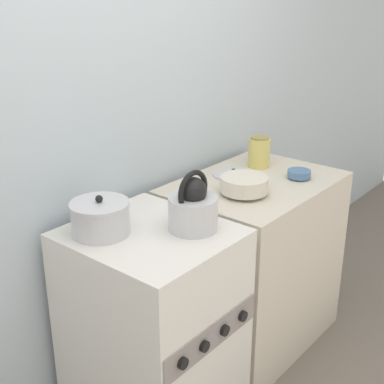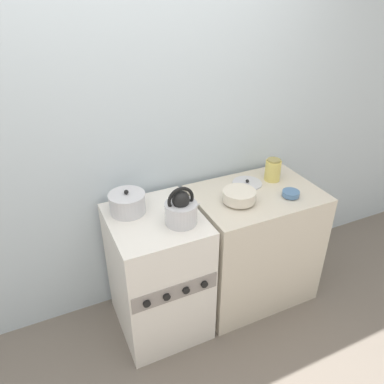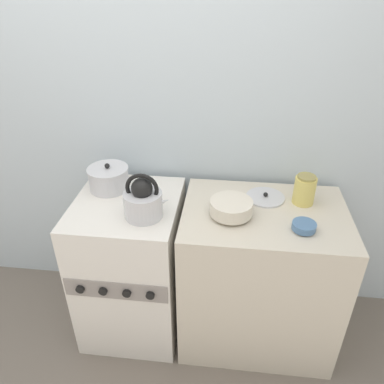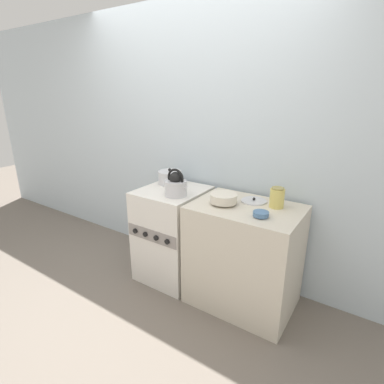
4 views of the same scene
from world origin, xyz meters
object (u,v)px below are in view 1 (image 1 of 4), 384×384
Objects in this scene: loose_pot_lid at (234,174)px; storage_jar at (259,152)px; cooking_pot at (100,218)px; enamel_bowl at (244,185)px; stove at (153,329)px; small_ceramic_bowl at (299,174)px; kettle at (193,207)px.

storage_jar is at bearing -6.32° from loose_pot_lid.
cooking_pot is 1.06× the size of enamel_bowl.
stove is at bearing -169.57° from loose_pot_lid.
loose_pot_lid is (0.73, 0.13, 0.44)m from stove.
small_ceramic_bowl is (0.89, -0.13, 0.46)m from stove.
loose_pot_lid is at bearing 0.08° from cooking_pot.
storage_jar is (1.05, -0.02, 0.01)m from cooking_pot.
enamel_bowl is (0.55, -0.05, 0.48)m from stove.
stove is 0.86m from loose_pot_lid.
small_ceramic_bowl is 0.71× the size of storage_jar.
stove is at bearing -46.97° from cooking_pot.
kettle is 1.06× the size of cooking_pot.
enamel_bowl is at bearing -134.23° from loose_pot_lid.
stove is 0.53m from cooking_pot.
stove is 1.01m from small_ceramic_bowl.
kettle is 0.82m from storage_jar.
stove is at bearing 174.84° from enamel_bowl.
enamel_bowl is at bearing -156.25° from storage_jar.
cooking_pot is at bearing -179.92° from loose_pot_lid.
kettle reaches higher than storage_jar.
loose_pot_lid is (0.85, 0.00, -0.06)m from cooking_pot.
stove is 5.55× the size of storage_jar.
kettle reaches higher than cooking_pot.
storage_jar reaches higher than loose_pot_lid.
cooking_pot is 0.86m from loose_pot_lid.
storage_jar is at bearing 7.00° from stove.
enamel_bowl is (0.42, 0.06, -0.05)m from kettle.
stove is 4.15× the size of enamel_bowl.
kettle is 1.49× the size of storage_jar.
enamel_bowl is at bearing -5.16° from stove.
storage_jar is at bearing -1.09° from cooking_pot.
kettle reaches higher than enamel_bowl.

